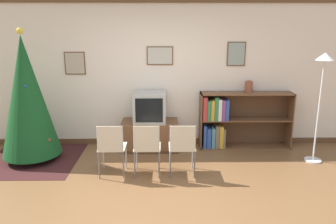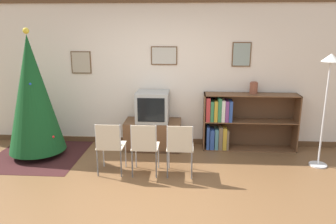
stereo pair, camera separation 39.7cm
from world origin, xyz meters
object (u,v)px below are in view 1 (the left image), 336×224
(christmas_tree, at_px, (27,97))
(folding_chair_left, at_px, (111,147))
(folding_chair_right, at_px, (182,146))
(standing_lamp, at_px, (322,79))
(tv_console, at_px, (150,135))
(bookshelf, at_px, (228,120))
(vase, at_px, (249,86))
(television, at_px, (150,107))
(folding_chair_center, at_px, (147,146))

(christmas_tree, relative_size, folding_chair_left, 2.65)
(folding_chair_right, bearing_deg, standing_lamp, 13.26)
(christmas_tree, bearing_deg, tv_console, 13.23)
(tv_console, relative_size, folding_chair_right, 1.24)
(folding_chair_left, xyz_separation_m, folding_chair_right, (1.06, 0.00, 0.00))
(bookshelf, bearing_deg, vase, 7.50)
(folding_chair_left, bearing_deg, christmas_tree, 155.40)
(christmas_tree, xyz_separation_m, television, (1.97, 0.46, -0.29))
(folding_chair_left, distance_m, vase, 2.74)
(tv_console, xyz_separation_m, standing_lamp, (2.77, -0.60, 1.12))
(folding_chair_right, relative_size, bookshelf, 0.49)
(television, bearing_deg, christmas_tree, -166.84)
(standing_lamp, bearing_deg, tv_console, 167.81)
(christmas_tree, relative_size, tv_console, 2.14)
(television, xyz_separation_m, vase, (1.80, 0.15, 0.34))
(vase, bearing_deg, tv_console, -175.31)
(television, bearing_deg, folding_chair_left, -115.14)
(folding_chair_left, height_order, folding_chair_right, same)
(folding_chair_center, distance_m, vase, 2.31)
(bookshelf, xyz_separation_m, vase, (0.35, 0.05, 0.63))
(folding_chair_center, distance_m, bookshelf, 1.90)
(tv_console, xyz_separation_m, bookshelf, (1.45, 0.10, 0.24))
(folding_chair_right, xyz_separation_m, bookshelf, (0.92, 1.23, 0.04))
(tv_console, relative_size, folding_chair_left, 1.24)
(tv_console, distance_m, television, 0.53)
(tv_console, xyz_separation_m, folding_chair_right, (0.53, -1.13, 0.20))
(vase, bearing_deg, christmas_tree, -170.79)
(television, distance_m, vase, 1.84)
(christmas_tree, xyz_separation_m, folding_chair_left, (1.45, -0.66, -0.62))
(folding_chair_center, height_order, bookshelf, bookshelf)
(folding_chair_left, xyz_separation_m, folding_chair_center, (0.53, 0.00, 0.00))
(folding_chair_left, relative_size, standing_lamp, 0.45)
(folding_chair_center, bearing_deg, vase, 35.28)
(vase, bearing_deg, folding_chair_center, -144.72)
(standing_lamp, bearing_deg, christmas_tree, 178.38)
(bookshelf, xyz_separation_m, standing_lamp, (1.32, -0.70, 0.88))
(television, height_order, standing_lamp, standing_lamp)
(folding_chair_left, distance_m, folding_chair_center, 0.53)
(folding_chair_right, relative_size, vase, 3.83)
(bookshelf, height_order, standing_lamp, standing_lamp)
(christmas_tree, distance_m, standing_lamp, 4.76)
(christmas_tree, height_order, tv_console, christmas_tree)
(christmas_tree, xyz_separation_m, standing_lamp, (4.74, -0.13, 0.30))
(tv_console, height_order, bookshelf, bookshelf)
(folding_chair_left, height_order, standing_lamp, standing_lamp)
(vase, distance_m, standing_lamp, 1.25)
(christmas_tree, distance_m, vase, 3.82)
(folding_chair_center, xyz_separation_m, bookshelf, (1.45, 1.23, 0.04))
(tv_console, bearing_deg, standing_lamp, -12.19)
(bookshelf, bearing_deg, folding_chair_right, -126.85)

